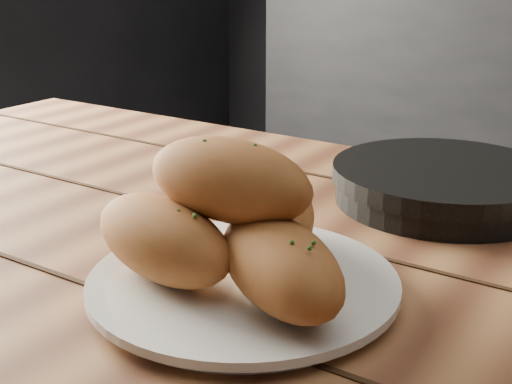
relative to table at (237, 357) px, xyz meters
The scene contains 4 objects.
table is the anchor object (origin of this frame).
plate 0.12m from the table, 47.67° to the right, with size 0.27×0.27×0.02m.
bread_rolls 0.17m from the table, 55.00° to the right, with size 0.29×0.24×0.12m.
skillet 0.33m from the table, 71.01° to the left, with size 0.40×0.26×0.05m.
Camera 1 is at (0.02, -0.81, 1.04)m, focal length 50.00 mm.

